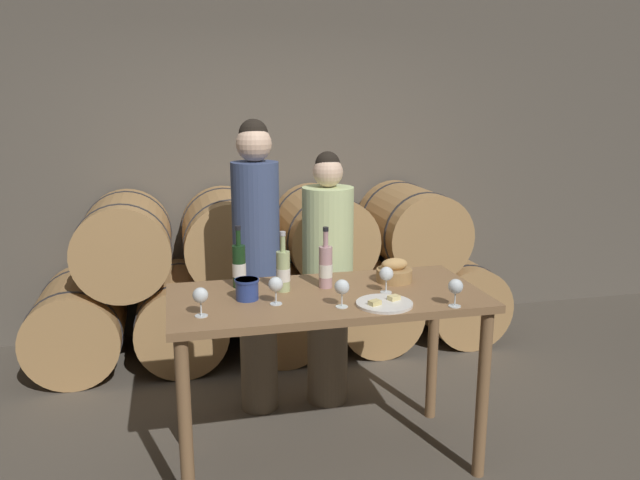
% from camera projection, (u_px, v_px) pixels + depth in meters
% --- Properties ---
extents(ground_plane, '(10.00, 10.00, 0.00)m').
position_uv_depth(ground_plane, '(326.00, 460.00, 3.41)').
color(ground_plane, '#564F44').
extents(stone_wall_back, '(10.00, 0.12, 3.20)m').
position_uv_depth(stone_wall_back, '(263.00, 138.00, 5.10)').
color(stone_wall_back, '#60594F').
rests_on(stone_wall_back, ground_plane).
extents(barrel_stack, '(3.59, 0.89, 1.25)m').
position_uv_depth(barrel_stack, '(276.00, 276.00, 4.79)').
color(barrel_stack, tan).
rests_on(barrel_stack, ground_plane).
extents(tasting_table, '(1.60, 0.75, 0.95)m').
position_uv_depth(tasting_table, '(327.00, 318.00, 3.22)').
color(tasting_table, olive).
rests_on(tasting_table, ground_plane).
extents(person_left, '(0.28, 0.28, 1.81)m').
position_uv_depth(person_left, '(257.00, 262.00, 3.77)').
color(person_left, '#756651').
rests_on(person_left, ground_plane).
extents(person_right, '(0.32, 0.32, 1.62)m').
position_uv_depth(person_right, '(328.00, 278.00, 3.90)').
color(person_right, '#756651').
rests_on(person_right, ground_plane).
extents(wine_bottle_red, '(0.07, 0.07, 0.33)m').
position_uv_depth(wine_bottle_red, '(239.00, 266.00, 3.28)').
color(wine_bottle_red, '#193819').
rests_on(wine_bottle_red, tasting_table).
extents(wine_bottle_white, '(0.07, 0.07, 0.32)m').
position_uv_depth(wine_bottle_white, '(283.00, 271.00, 3.22)').
color(wine_bottle_white, '#ADBC7F').
rests_on(wine_bottle_white, tasting_table).
extents(wine_bottle_rose, '(0.07, 0.07, 0.33)m').
position_uv_depth(wine_bottle_rose, '(326.00, 266.00, 3.28)').
color(wine_bottle_rose, '#BC8E93').
rests_on(wine_bottle_rose, tasting_table).
extents(blue_crock, '(0.12, 0.12, 0.11)m').
position_uv_depth(blue_crock, '(247.00, 288.00, 3.09)').
color(blue_crock, navy).
rests_on(blue_crock, tasting_table).
extents(bread_basket, '(0.20, 0.20, 0.13)m').
position_uv_depth(bread_basket, '(394.00, 272.00, 3.40)').
color(bread_basket, '#A87F4C').
rests_on(bread_basket, tasting_table).
extents(cheese_plate, '(0.28, 0.28, 0.04)m').
position_uv_depth(cheese_plate, '(384.00, 303.00, 3.02)').
color(cheese_plate, white).
rests_on(cheese_plate, tasting_table).
extents(wine_glass_far_left, '(0.07, 0.07, 0.14)m').
position_uv_depth(wine_glass_far_left, '(200.00, 296.00, 2.85)').
color(wine_glass_far_left, white).
rests_on(wine_glass_far_left, tasting_table).
extents(wine_glass_left, '(0.07, 0.07, 0.14)m').
position_uv_depth(wine_glass_left, '(276.00, 285.00, 3.01)').
color(wine_glass_left, white).
rests_on(wine_glass_left, tasting_table).
extents(wine_glass_center, '(0.07, 0.07, 0.14)m').
position_uv_depth(wine_glass_center, '(342.00, 288.00, 2.97)').
color(wine_glass_center, white).
rests_on(wine_glass_center, tasting_table).
extents(wine_glass_right, '(0.07, 0.07, 0.14)m').
position_uv_depth(wine_glass_right, '(386.00, 274.00, 3.19)').
color(wine_glass_right, white).
rests_on(wine_glass_right, tasting_table).
extents(wine_glass_far_right, '(0.07, 0.07, 0.14)m').
position_uv_depth(wine_glass_far_right, '(456.00, 287.00, 2.98)').
color(wine_glass_far_right, white).
rests_on(wine_glass_far_right, tasting_table).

